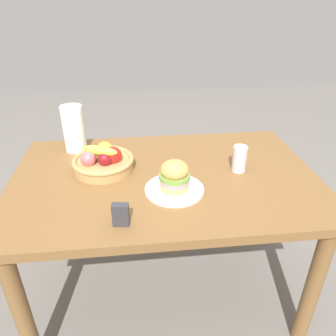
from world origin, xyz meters
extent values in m
plane|color=slate|center=(0.00, 0.00, 0.00)|extent=(8.00, 8.00, 0.00)
cube|color=brown|center=(0.00, 0.00, 0.73)|extent=(1.40, 0.90, 0.04)
cylinder|color=brown|center=(-0.62, -0.37, 0.35)|extent=(0.07, 0.07, 0.71)
cylinder|color=brown|center=(0.62, -0.37, 0.35)|extent=(0.07, 0.07, 0.71)
cylinder|color=brown|center=(-0.62, 0.37, 0.35)|extent=(0.07, 0.07, 0.71)
cylinder|color=brown|center=(0.62, 0.37, 0.35)|extent=(0.07, 0.07, 0.71)
cylinder|color=white|center=(0.03, -0.13, 0.76)|extent=(0.25, 0.25, 0.01)
cylinder|color=#DBAD60|center=(0.03, -0.13, 0.78)|extent=(0.12, 0.12, 0.03)
cylinder|color=pink|center=(0.03, -0.13, 0.80)|extent=(0.13, 0.13, 0.02)
cylinder|color=olive|center=(0.03, -0.13, 0.82)|extent=(0.13, 0.13, 0.02)
ellipsoid|color=#DF9F4D|center=(0.03, -0.13, 0.85)|extent=(0.12, 0.12, 0.08)
cylinder|color=silver|center=(0.35, 0.01, 0.81)|extent=(0.07, 0.07, 0.12)
cylinder|color=silver|center=(0.35, 0.01, 0.87)|extent=(0.06, 0.06, 0.00)
cylinder|color=tan|center=(-0.28, 0.09, 0.78)|extent=(0.28, 0.28, 0.05)
torus|color=tan|center=(-0.28, 0.09, 0.80)|extent=(0.29, 0.29, 0.02)
sphere|color=red|center=(-0.23, 0.07, 0.83)|extent=(0.08, 0.08, 0.08)
sphere|color=gold|center=(-0.27, 0.13, 0.83)|extent=(0.08, 0.08, 0.08)
sphere|color=#6BAD38|center=(-0.31, 0.10, 0.83)|extent=(0.08, 0.08, 0.08)
sphere|color=#D16066|center=(-0.34, 0.06, 0.83)|extent=(0.07, 0.07, 0.07)
sphere|color=maroon|center=(-0.27, 0.05, 0.83)|extent=(0.07, 0.07, 0.07)
ellipsoid|color=yellow|center=(-0.29, 0.07, 0.86)|extent=(0.18, 0.12, 0.06)
cylinder|color=white|center=(-0.44, 0.32, 0.87)|extent=(0.11, 0.11, 0.24)
cube|color=#333338|center=(-0.19, -0.33, 0.80)|extent=(0.06, 0.04, 0.09)
camera|label=1|loc=(-0.13, -1.28, 1.51)|focal=34.67mm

